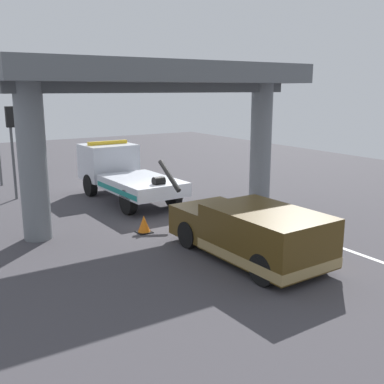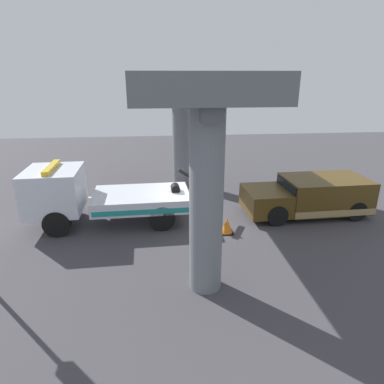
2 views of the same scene
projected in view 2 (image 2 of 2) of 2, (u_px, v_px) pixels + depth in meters
ground_plane at (196, 219)px, 14.11m from camera, size 60.00×40.00×0.10m
lane_stripe_west at (303, 190)px, 17.47m from camera, size 2.60×0.16×0.01m
lane_stripe_mid at (189, 194)px, 16.90m from camera, size 2.60×0.16×0.01m
lane_stripe_east at (67, 198)px, 16.32m from camera, size 2.60×0.16×0.01m
tow_truck_white at (92, 195)px, 13.27m from camera, size 7.29×2.59×2.46m
towed_van_green at (311, 196)px, 14.31m from camera, size 5.26×2.36×1.58m
overpass_structure at (189, 100)px, 12.45m from camera, size 3.60×11.52×5.80m
traffic_cone_orange at (227, 226)px, 12.68m from camera, size 0.50×0.50×0.60m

